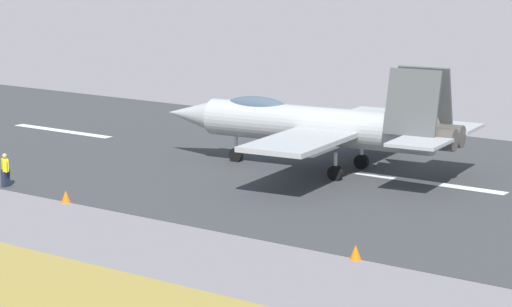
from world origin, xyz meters
name	(u,v)px	position (x,y,z in m)	size (l,w,h in m)	color
ground_plane	(424,183)	(0.00, 0.00, 0.00)	(400.00, 400.00, 0.00)	slate
runway_strip	(425,182)	(-0.02, 0.00, 0.01)	(240.00, 26.00, 0.02)	#37393A
fighter_jet	(317,124)	(5.77, 0.77, 2.43)	(17.14, 14.58, 5.63)	#A2A4A5
crew_person	(5,170)	(15.95, 12.54, 0.82)	(0.61, 0.47, 1.64)	#1E2338
marker_cone_near	(356,252)	(-3.70, 13.08, 0.28)	(0.44, 0.44, 0.55)	orange
marker_cone_mid	(66,197)	(11.33, 13.08, 0.28)	(0.44, 0.44, 0.55)	orange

